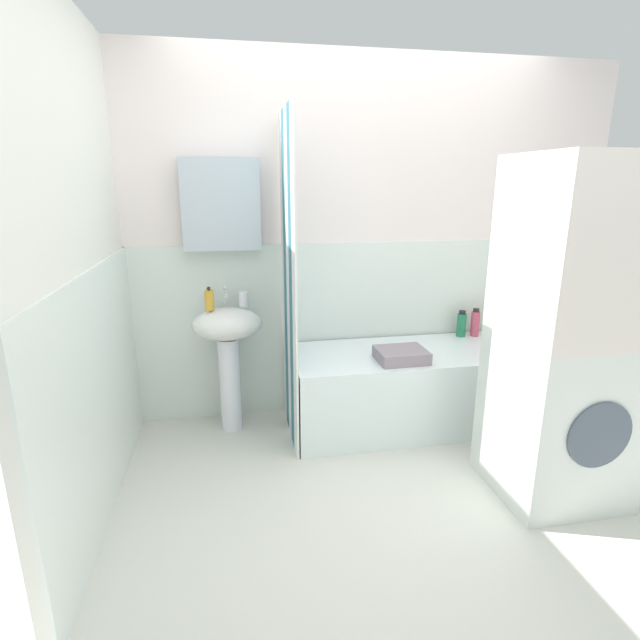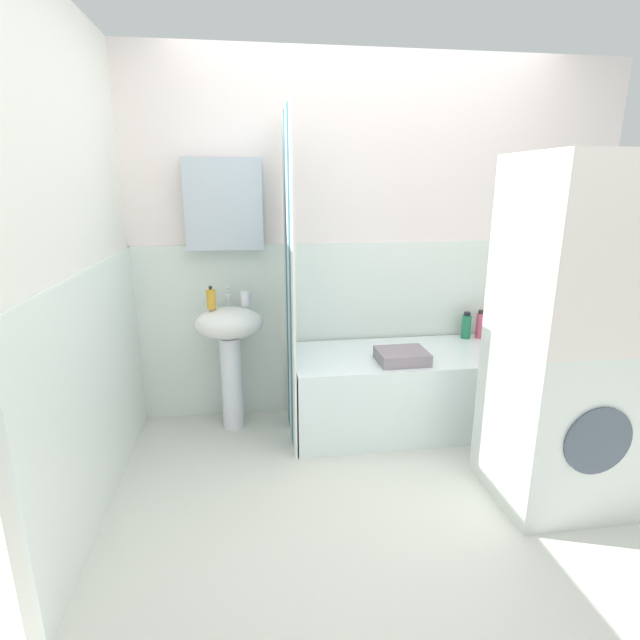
{
  "view_description": "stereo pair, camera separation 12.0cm",
  "coord_description": "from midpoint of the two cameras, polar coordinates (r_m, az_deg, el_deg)",
  "views": [
    {
      "loc": [
        -0.9,
        -2.0,
        1.59
      ],
      "look_at": [
        -0.37,
        0.79,
        0.79
      ],
      "focal_mm": 27.5,
      "sensor_mm": 36.0,
      "label": 1
    },
    {
      "loc": [
        -0.78,
        -2.02,
        1.59
      ],
      "look_at": [
        -0.37,
        0.79,
        0.79
      ],
      "focal_mm": 27.5,
      "sensor_mm": 36.0,
      "label": 2
    }
  ],
  "objects": [
    {
      "name": "faucet",
      "position": [
        3.2,
        -11.97,
        2.72
      ],
      "size": [
        0.03,
        0.12,
        0.12
      ],
      "color": "silver",
      "rests_on": "sink"
    },
    {
      "name": "sink",
      "position": [
        3.2,
        -11.71,
        -2.54
      ],
      "size": [
        0.44,
        0.34,
        0.83
      ],
      "color": "white",
      "rests_on": "ground_plane"
    },
    {
      "name": "body_wash_bottle",
      "position": [
        3.69,
        16.72,
        -0.34
      ],
      "size": [
        0.06,
        0.06,
        0.2
      ],
      "color": "#CF4B6B",
      "rests_on": "bathtub"
    },
    {
      "name": "wall_left_tiled",
      "position": [
        2.51,
        -27.34,
        3.09
      ],
      "size": [
        0.07,
        1.81,
        2.4
      ],
      "color": "white",
      "rests_on": "ground_plane"
    },
    {
      "name": "wall_back_tiled",
      "position": [
        3.4,
        2.81,
        8.01
      ],
      "size": [
        3.6,
        0.18,
        2.4
      ],
      "color": "white",
      "rests_on": "ground_plane"
    },
    {
      "name": "bathtub",
      "position": [
        3.38,
        9.34,
        -7.77
      ],
      "size": [
        1.58,
        0.66,
        0.52
      ],
      "primitive_type": "cube",
      "color": "white",
      "rests_on": "ground_plane"
    },
    {
      "name": "shower_curtain",
      "position": [
        2.98,
        -4.82,
        4.18
      ],
      "size": [
        0.01,
        0.66,
        2.0
      ],
      "color": "white",
      "rests_on": "ground_plane"
    },
    {
      "name": "washer_dryer_stack",
      "position": [
        2.69,
        25.78,
        -1.68
      ],
      "size": [
        0.6,
        0.59,
        1.72
      ],
      "color": "silver",
      "rests_on": "ground_plane"
    },
    {
      "name": "ground_plane",
      "position": [
        2.71,
        10.34,
        -21.04
      ],
      "size": [
        4.8,
        5.6,
        0.04
      ],
      "primitive_type": "cube",
      "color": "silver"
    },
    {
      "name": "conditioner_bottle",
      "position": [
        3.76,
        18.21,
        -0.19
      ],
      "size": [
        0.04,
        0.04,
        0.2
      ],
      "color": "gold",
      "rests_on": "bathtub"
    },
    {
      "name": "soap_dispenser",
      "position": [
        3.12,
        -13.84,
        2.29
      ],
      "size": [
        0.06,
        0.06,
        0.15
      ],
      "color": "gold",
      "rests_on": "sink"
    },
    {
      "name": "toothbrush_cup",
      "position": [
        3.17,
        -9.97,
        2.4
      ],
      "size": [
        0.06,
        0.06,
        0.09
      ],
      "primitive_type": "cylinder",
      "color": "white",
      "rests_on": "sink"
    },
    {
      "name": "towel_folded",
      "position": [
        3.09,
        8.34,
        -4.06
      ],
      "size": [
        0.31,
        0.26,
        0.07
      ],
      "primitive_type": "cube",
      "rotation": [
        0.0,
        0.0,
        0.01
      ],
      "color": "gray",
      "rests_on": "bathtub"
    },
    {
      "name": "shampoo_bottle",
      "position": [
        3.65,
        15.23,
        -0.49
      ],
      "size": [
        0.07,
        0.07,
        0.19
      ],
      "color": "#227B50",
      "rests_on": "bathtub"
    }
  ]
}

